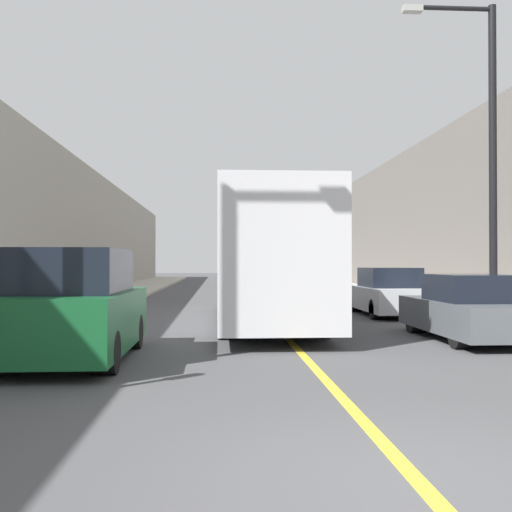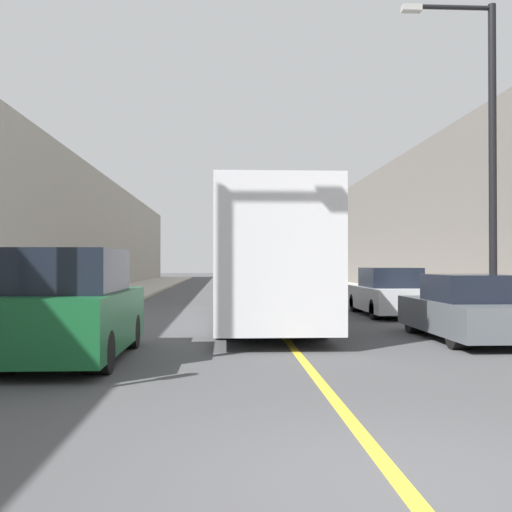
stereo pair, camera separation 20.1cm
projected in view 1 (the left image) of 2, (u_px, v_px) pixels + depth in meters
name	position (u px, v px, depth m)	size (l,w,h in m)	color
ground_plane	(421.00, 485.00, 4.62)	(200.00, 200.00, 0.00)	#474749
sidewalk_left	(122.00, 292.00, 34.13)	(3.77, 72.00, 0.13)	#B2AA9E
sidewalk_right	(367.00, 291.00, 35.00)	(3.77, 72.00, 0.13)	#B2AA9E
building_row_left	(53.00, 229.00, 33.93)	(4.00, 72.00, 7.29)	gray
building_row_right	(432.00, 223.00, 35.29)	(4.00, 72.00, 8.12)	#66605B
road_center_line	(246.00, 293.00, 34.56)	(0.16, 72.00, 0.01)	gold
bus	(262.00, 258.00, 17.41)	(2.56, 12.20, 3.48)	silver
parked_suv_left	(76.00, 309.00, 10.49)	(1.89, 4.51, 1.96)	#145128
car_right_near	(468.00, 310.00, 13.31)	(1.77, 4.43, 1.47)	#51565B
car_right_mid	(388.00, 294.00, 19.67)	(1.83, 4.70, 1.57)	silver
street_lamp_right	(486.00, 144.00, 15.48)	(2.46, 0.24, 8.28)	black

